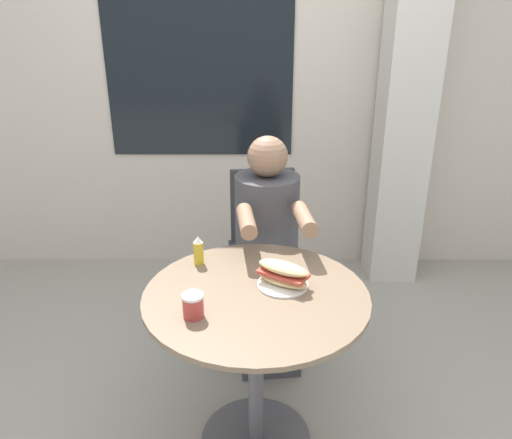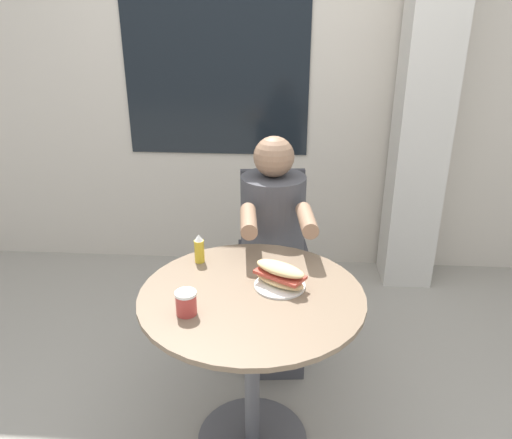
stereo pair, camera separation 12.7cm
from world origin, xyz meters
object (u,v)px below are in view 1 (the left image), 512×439
(seated_diner, at_px, (267,267))
(condiment_bottle, at_px, (198,251))
(diner_chair, at_px, (264,234))
(drink_cup, at_px, (193,305))
(cafe_table, at_px, (256,335))
(sandwich_on_plate, at_px, (283,275))

(seated_diner, bearing_deg, condiment_bottle, 44.86)
(diner_chair, relative_size, drink_cup, 10.31)
(diner_chair, xyz_separation_m, seated_diner, (0.01, -0.34, -0.02))
(diner_chair, xyz_separation_m, condiment_bottle, (-0.27, -0.70, 0.25))
(cafe_table, height_order, condiment_bottle, condiment_bottle)
(sandwich_on_plate, bearing_deg, diner_chair, 93.78)
(drink_cup, height_order, condiment_bottle, condiment_bottle)
(seated_diner, bearing_deg, drink_cup, 63.90)
(cafe_table, xyz_separation_m, diner_chair, (0.04, 0.93, -0.01))
(cafe_table, bearing_deg, diner_chair, 87.37)
(drink_cup, bearing_deg, diner_chair, 76.77)
(cafe_table, distance_m, diner_chair, 0.93)
(condiment_bottle, bearing_deg, seated_diner, 50.96)
(cafe_table, xyz_separation_m, seated_diner, (0.06, 0.58, -0.03))
(diner_chair, height_order, seated_diner, seated_diner)
(sandwich_on_plate, height_order, drink_cup, sandwich_on_plate)
(cafe_table, distance_m, condiment_bottle, 0.41)
(condiment_bottle, bearing_deg, sandwich_on_plate, -27.67)
(cafe_table, relative_size, sandwich_on_plate, 3.85)
(sandwich_on_plate, xyz_separation_m, condiment_bottle, (-0.33, 0.17, 0.02))
(sandwich_on_plate, height_order, condiment_bottle, condiment_bottle)
(drink_cup, relative_size, condiment_bottle, 0.69)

